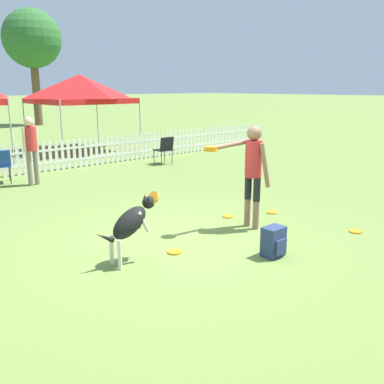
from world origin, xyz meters
TOP-DOWN VIEW (x-y plane):
  - ground_plane at (0.00, 0.00)m, footprint 240.00×240.00m
  - handler_person at (1.26, -0.39)m, footprint 0.98×0.70m
  - leaping_dog at (-1.10, -0.27)m, footprint 0.99×0.35m
  - frisbee_near_handler at (2.40, -1.75)m, footprint 0.21×0.21m
  - frisbee_near_dog at (-0.44, -0.41)m, footprint 0.21×0.21m
  - frisbee_midfield at (2.27, -0.11)m, footprint 0.21×0.21m
  - frisbee_far_scatter at (1.44, 0.28)m, footprint 0.21×0.21m
  - backpack_on_grass at (0.53, -1.46)m, footprint 0.32×0.27m
  - picket_fence at (-0.00, 6.81)m, footprint 20.78×0.04m
  - folding_chair_blue_left at (-0.72, 6.05)m, footprint 0.62×0.64m
  - folding_chair_center at (4.09, 5.49)m, footprint 0.51×0.52m
  - canopy_tent_main at (3.69, 10.02)m, footprint 3.20×3.20m
  - spectator_standing at (-0.16, 5.38)m, footprint 0.41×0.27m
  - tree_left_grove at (7.06, 22.10)m, footprint 3.54×3.54m

SIDE VIEW (x-z plane):
  - ground_plane at x=0.00m, z-range 0.00..0.00m
  - frisbee_near_handler at x=2.40m, z-range 0.00..0.02m
  - frisbee_near_dog at x=-0.44m, z-range 0.00..0.02m
  - frisbee_midfield at x=2.27m, z-range 0.00..0.02m
  - frisbee_far_scatter at x=1.44m, z-range 0.00..0.02m
  - backpack_on_grass at x=0.53m, z-range 0.00..0.44m
  - picket_fence at x=0.00m, z-range 0.00..0.85m
  - folding_chair_blue_left at x=-0.72m, z-range 0.09..0.95m
  - folding_chair_center at x=4.09m, z-range 0.09..0.95m
  - leaping_dog at x=-1.10m, z-range 0.11..1.06m
  - spectator_standing at x=-0.16m, z-range 0.18..1.86m
  - handler_person at x=1.26m, z-range 0.23..1.99m
  - canopy_tent_main at x=3.69m, z-range 0.88..3.72m
  - tree_left_grove at x=7.06m, z-range 1.67..8.70m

